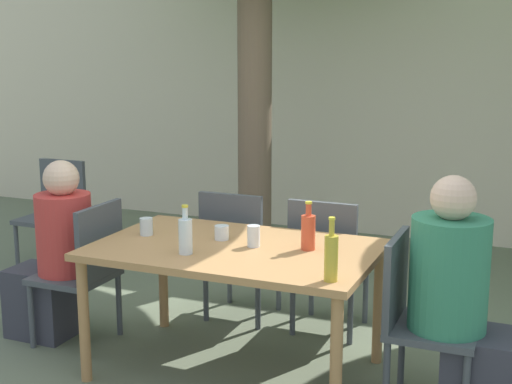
{
  "coord_description": "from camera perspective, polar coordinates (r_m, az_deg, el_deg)",
  "views": [
    {
      "loc": [
        1.58,
        -3.45,
        1.82
      ],
      "look_at": [
        0.0,
        0.3,
        0.99
      ],
      "focal_mm": 50.0,
      "sensor_mm": 36.0,
      "label": 1
    }
  ],
  "objects": [
    {
      "name": "patio_chair_1",
      "position": [
        3.74,
        12.73,
        -9.38
      ],
      "size": [
        0.44,
        0.44,
        0.89
      ],
      "rotation": [
        0.0,
        0.0,
        1.57
      ],
      "color": "#474C51",
      "rests_on": "ground_plane"
    },
    {
      "name": "person_seated_1",
      "position": [
        3.69,
        16.27,
        -9.0
      ],
      "size": [
        0.59,
        0.39,
        1.22
      ],
      "rotation": [
        0.0,
        0.0,
        1.57
      ],
      "color": "#383842",
      "rests_on": "ground_plane"
    },
    {
      "name": "cafe_building_wall",
      "position": [
        6.98,
        9.79,
        7.91
      ],
      "size": [
        10.0,
        0.08,
        2.8
      ],
      "color": "beige",
      "rests_on": "ground_plane"
    },
    {
      "name": "dining_table_front",
      "position": [
        3.97,
        -1.69,
        -5.37
      ],
      "size": [
        1.55,
        0.98,
        0.74
      ],
      "color": "#B27F4C",
      "rests_on": "ground_plane"
    },
    {
      "name": "patio_chair_4",
      "position": [
        6.17,
        -15.74,
        -1.24
      ],
      "size": [
        0.44,
        0.44,
        0.89
      ],
      "color": "#474C51",
      "rests_on": "ground_plane"
    },
    {
      "name": "patio_chair_0",
      "position": [
        4.51,
        -13.47,
        -5.77
      ],
      "size": [
        0.44,
        0.44,
        0.89
      ],
      "rotation": [
        0.0,
        0.0,
        -1.57
      ],
      "color": "#474C51",
      "rests_on": "ground_plane"
    },
    {
      "name": "patio_chair_2",
      "position": [
        4.76,
        -1.48,
        -4.51
      ],
      "size": [
        0.44,
        0.44,
        0.89
      ],
      "rotation": [
        0.0,
        0.0,
        3.14
      ],
      "color": "#474C51",
      "rests_on": "ground_plane"
    },
    {
      "name": "water_bottle_2",
      "position": [
        3.8,
        -5.66,
        -3.44
      ],
      "size": [
        0.07,
        0.07,
        0.27
      ],
      "color": "silver",
      "rests_on": "dining_table_front"
    },
    {
      "name": "soda_bottle_1",
      "position": [
        3.87,
        4.2,
        -3.14
      ],
      "size": [
        0.08,
        0.08,
        0.27
      ],
      "color": "#DB4C2D",
      "rests_on": "dining_table_front"
    },
    {
      "name": "drinking_glass_2",
      "position": [
        4.07,
        -2.76,
        -3.26
      ],
      "size": [
        0.08,
        0.08,
        0.08
      ],
      "color": "white",
      "rests_on": "dining_table_front"
    },
    {
      "name": "person_seated_0",
      "position": [
        4.65,
        -15.85,
        -5.25
      ],
      "size": [
        0.57,
        0.34,
        1.15
      ],
      "rotation": [
        0.0,
        0.0,
        -1.57
      ],
      "color": "#383842",
      "rests_on": "ground_plane"
    },
    {
      "name": "drinking_glass_1",
      "position": [
        4.21,
        -8.76,
        -2.75
      ],
      "size": [
        0.08,
        0.08,
        0.1
      ],
      "color": "silver",
      "rests_on": "dining_table_front"
    },
    {
      "name": "oil_cruet_0",
      "position": [
        3.36,
        6.03,
        -5.15
      ],
      "size": [
        0.07,
        0.07,
        0.31
      ],
      "color": "gold",
      "rests_on": "dining_table_front"
    },
    {
      "name": "drinking_glass_0",
      "position": [
        3.92,
        -0.19,
        -3.55
      ],
      "size": [
        0.07,
        0.07,
        0.12
      ],
      "color": "white",
      "rests_on": "dining_table_front"
    },
    {
      "name": "ground_plane",
      "position": [
        4.21,
        -1.63,
        -14.09
      ],
      "size": [
        30.0,
        30.0,
        0.0
      ],
      "primitive_type": "plane",
      "color": "#667056"
    },
    {
      "name": "patio_chair_3",
      "position": [
        4.55,
        5.68,
        -5.32
      ],
      "size": [
        0.44,
        0.44,
        0.89
      ],
      "rotation": [
        0.0,
        0.0,
        3.14
      ],
      "color": "#474C51",
      "rests_on": "ground_plane"
    }
  ]
}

